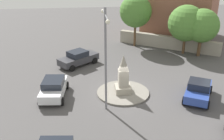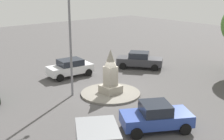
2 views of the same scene
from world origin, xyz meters
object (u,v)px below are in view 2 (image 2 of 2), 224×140
object	(u,v)px
monument	(111,74)
car_dark_grey_parked_right	(140,60)
car_white_parked_left	(70,68)
streetlamp	(70,32)
car_blue_waiting	(156,116)

from	to	relation	value
monument	car_dark_grey_parked_right	size ratio (longest dim) A/B	0.73
car_white_parked_left	streetlamp	bearing A→B (deg)	-120.52
monument	car_dark_grey_parked_right	xyz separation A→B (m)	(6.67, 3.67, -0.74)
monument	car_white_parked_left	bearing A→B (deg)	88.76
monument	car_dark_grey_parked_right	distance (m)	7.65
car_dark_grey_parked_right	monument	bearing A→B (deg)	-151.16
car_blue_waiting	monument	bearing A→B (deg)	74.85
monument	car_blue_waiting	xyz separation A→B (m)	(-1.57, -5.81, -0.76)
streetlamp	car_blue_waiting	bearing A→B (deg)	-84.82
monument	car_white_parked_left	xyz separation A→B (m)	(0.12, 5.66, -0.74)
monument	streetlamp	distance (m)	4.14
car_blue_waiting	car_white_parked_left	size ratio (longest dim) A/B	1.04
streetlamp	car_white_parked_left	bearing A→B (deg)	59.48
streetlamp	car_blue_waiting	world-z (taller)	streetlamp
monument	streetlamp	size ratio (longest dim) A/B	0.43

